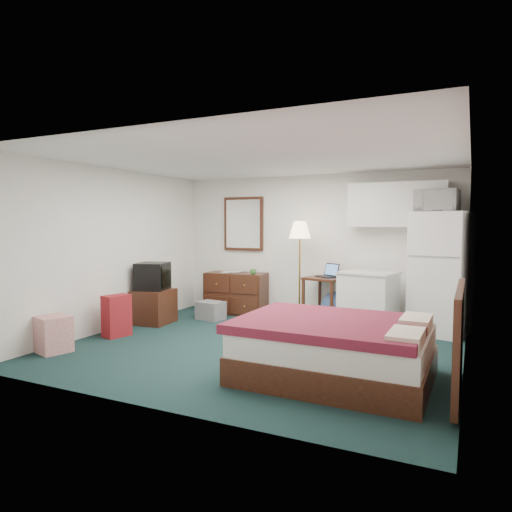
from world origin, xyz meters
The scene contains 25 objects.
floor centered at (0.00, 0.00, 0.00)m, with size 5.00×4.50×0.01m, color black.
ceiling centered at (0.00, 0.00, 2.50)m, with size 5.00×4.50×0.01m, color white.
walls centered at (0.00, 0.00, 1.25)m, with size 5.01×4.51×2.50m.
mirror centered at (-1.35, 2.22, 1.65)m, with size 0.80×0.06×1.00m, color white, non-canonical shape.
upper_cabinets centered at (1.45, 2.08, 1.95)m, with size 1.50×0.35×0.70m, color white, non-canonical shape.
headboard centered at (2.46, -0.77, 0.55)m, with size 0.06×1.56×1.00m, color black, non-canonical shape.
dresser centered at (-1.36, 1.93, 0.38)m, with size 1.10×0.50×0.75m, color black, non-canonical shape.
floor_lamp centered at (-0.08, 1.80, 0.85)m, with size 0.37×0.37×1.69m, color #B4842F, non-canonical shape.
desk centered at (0.34, 1.93, 0.38)m, with size 0.60×0.60×0.76m, color black, non-canonical shape.
exercise_ball centered at (0.52, 1.96, 0.26)m, with size 0.52×0.52×0.52m, color navy.
kitchen_counter centered at (1.10, 1.70, 0.44)m, with size 0.80×0.61×0.87m, color white, non-canonical shape.
fridge centered at (2.13, 1.85, 0.91)m, with size 0.75×0.75×1.83m, color white, non-canonical shape.
bed centered at (1.26, -0.77, 0.31)m, with size 1.94×1.51×0.62m, color maroon, non-canonical shape.
tv_stand centered at (-2.21, 0.60, 0.28)m, with size 0.56×0.61×0.56m, color black, non-canonical shape.
suitcase centered at (-2.12, -0.36, 0.30)m, with size 0.23×0.38×0.61m, color maroon, non-canonical shape.
retail_box centered at (-2.28, -1.34, 0.23)m, with size 0.37×0.37×0.47m, color beige, non-canonical shape.
file_bin centered at (-1.50, 1.26, 0.16)m, with size 0.44×0.33×0.31m, color slate, non-canonical shape.
cardboard_box_a centered at (0.28, 1.47, 0.10)m, with size 0.23×0.20×0.20m, color #9E8662, non-canonical shape.
cardboard_box_b centered at (0.66, 1.68, 0.12)m, with size 0.21×0.25×0.25m, color #9E8662, non-canonical shape.
laptop centered at (0.35, 1.93, 0.87)m, with size 0.32×0.26×0.22m, color black, non-canonical shape.
crt_tv centered at (-2.23, 0.62, 0.78)m, with size 0.48×0.52×0.45m, color black, non-canonical shape.
microwave centered at (2.05, 1.87, 2.03)m, with size 0.60×0.33×0.41m, color white.
book_a centered at (-1.60, 1.88, 0.87)m, with size 0.17×0.02×0.23m, color #9E8662.
book_b centered at (-1.45, 1.97, 0.86)m, with size 0.16×0.02×0.21m, color #9E8662.
mug centered at (-0.96, 1.82, 0.81)m, with size 0.12×0.09×0.12m, color #387932.
Camera 1 is at (2.55, -5.43, 1.64)m, focal length 32.00 mm.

